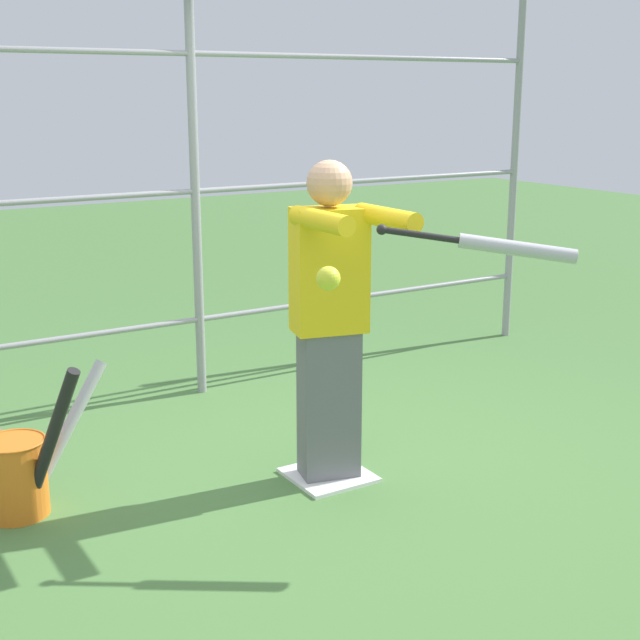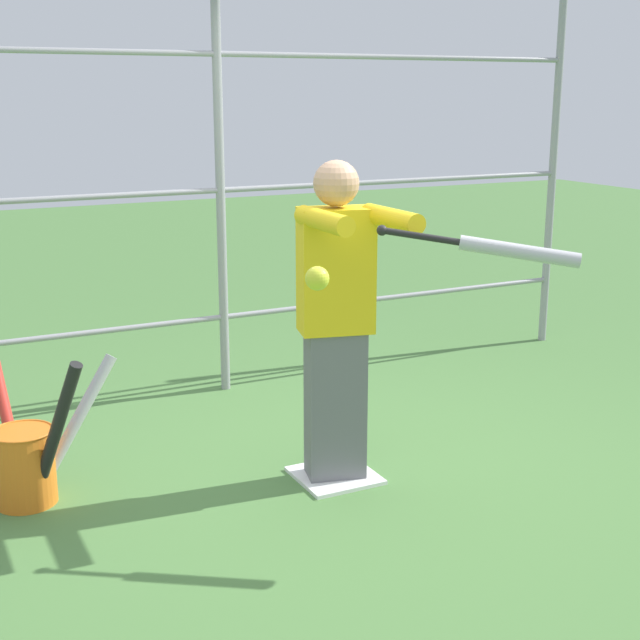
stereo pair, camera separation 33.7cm
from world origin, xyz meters
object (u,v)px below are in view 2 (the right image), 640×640
baseball_bat_swinging (502,249)px  softball_in_flight (317,278)px  bat_bucket (29,458)px  batter (337,314)px

baseball_bat_swinging → softball_in_flight: size_ratio=7.58×
bat_bucket → baseball_bat_swinging: bearing=148.0°
bat_bucket → softball_in_flight: bearing=130.2°
batter → softball_in_flight: batter is taller
batter → softball_in_flight: bearing=57.1°
batter → softball_in_flight: (0.47, 0.73, 0.36)m
baseball_bat_swinging → bat_bucket: (1.87, -1.17, -1.06)m
softball_in_flight → bat_bucket: 1.83m
batter → baseball_bat_swinging: batter is taller
baseball_bat_swinging → softball_in_flight: 0.89m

